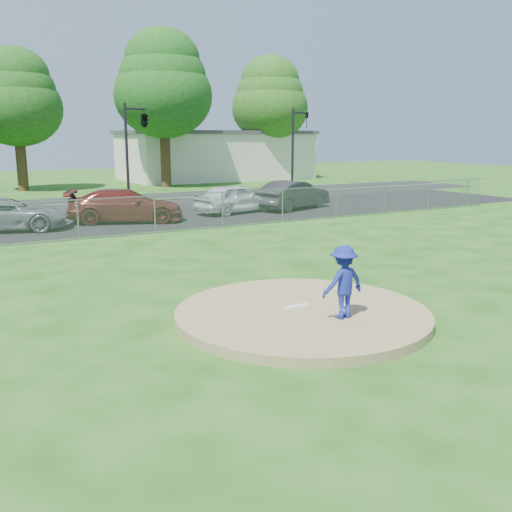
# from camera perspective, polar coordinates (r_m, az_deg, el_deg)

# --- Properties ---
(ground) EXTENTS (120.00, 120.00, 0.00)m
(ground) POSITION_cam_1_polar(r_m,az_deg,el_deg) (21.03, -10.76, 1.25)
(ground) COLOR #1A4D10
(ground) RESTS_ON ground
(pitchers_mound) EXTENTS (5.40, 5.40, 0.20)m
(pitchers_mound) POSITION_cam_1_polar(r_m,az_deg,el_deg) (12.21, 4.63, -5.83)
(pitchers_mound) COLOR #907B4F
(pitchers_mound) RESTS_ON ground
(pitching_rubber) EXTENTS (0.60, 0.15, 0.04)m
(pitching_rubber) POSITION_cam_1_polar(r_m,az_deg,el_deg) (12.34, 4.12, -5.05)
(pitching_rubber) COLOR white
(pitching_rubber) RESTS_ON pitchers_mound
(chain_link_fence) EXTENTS (40.00, 0.06, 1.50)m
(chain_link_fence) POSITION_cam_1_polar(r_m,az_deg,el_deg) (22.80, -12.46, 3.90)
(chain_link_fence) COLOR gray
(chain_link_fence) RESTS_ON ground
(parking_lot) EXTENTS (50.00, 8.00, 0.01)m
(parking_lot) POSITION_cam_1_polar(r_m,az_deg,el_deg) (27.20, -15.20, 3.44)
(parking_lot) COLOR black
(parking_lot) RESTS_ON ground
(street) EXTENTS (60.00, 7.00, 0.01)m
(street) POSITION_cam_1_polar(r_m,az_deg,el_deg) (34.46, -18.33, 4.95)
(street) COLOR black
(street) RESTS_ON ground
(commercial_building) EXTENTS (16.40, 9.40, 4.30)m
(commercial_building) POSITION_cam_1_polar(r_m,az_deg,el_deg) (52.71, -4.12, 10.07)
(commercial_building) COLOR beige
(commercial_building) RESTS_ON ground
(tree_center) EXTENTS (6.16, 6.16, 9.84)m
(tree_center) POSITION_cam_1_polar(r_m,az_deg,el_deg) (44.05, -22.87, 14.45)
(tree_center) COLOR #3C2716
(tree_center) RESTS_ON ground
(tree_right) EXTENTS (7.28, 7.28, 11.63)m
(tree_right) POSITION_cam_1_polar(r_m,az_deg,el_deg) (44.60, -9.27, 16.69)
(tree_right) COLOR #3B2515
(tree_right) RESTS_ON ground
(tree_far_right) EXTENTS (6.72, 6.72, 10.74)m
(tree_far_right) POSITION_cam_1_polar(r_m,az_deg,el_deg) (52.02, 1.40, 15.47)
(tree_far_right) COLOR #342513
(tree_far_right) RESTS_ON ground
(traffic_signal_center) EXTENTS (1.42, 2.48, 5.60)m
(traffic_signal_center) POSITION_cam_1_polar(r_m,az_deg,el_deg) (33.33, -11.29, 13.05)
(traffic_signal_center) COLOR black
(traffic_signal_center) RESTS_ON ground
(traffic_signal_right) EXTENTS (1.28, 0.20, 5.60)m
(traffic_signal_right) POSITION_cam_1_polar(r_m,az_deg,el_deg) (37.84, 4.00, 11.19)
(traffic_signal_right) COLOR black
(traffic_signal_right) RESTS_ON ground
(pitcher) EXTENTS (0.98, 0.59, 1.49)m
(pitcher) POSITION_cam_1_polar(r_m,az_deg,el_deg) (11.57, 8.72, -2.59)
(pitcher) COLOR navy
(pitcher) RESTS_ON pitchers_mound
(parked_car_gray) EXTENTS (5.20, 3.36, 1.33)m
(parked_car_gray) POSITION_cam_1_polar(r_m,az_deg,el_deg) (25.48, -23.65, 3.83)
(parked_car_gray) COLOR slate
(parked_car_gray) RESTS_ON parking_lot
(parked_car_darkred) EXTENTS (5.51, 3.76, 1.48)m
(parked_car_darkred) POSITION_cam_1_polar(r_m,az_deg,el_deg) (26.37, -12.89, 4.93)
(parked_car_darkred) COLOR maroon
(parked_car_darkred) RESTS_ON parking_lot
(parked_car_pearl) EXTENTS (4.55, 2.64, 1.46)m
(parked_car_pearl) POSITION_cam_1_polar(r_m,az_deg,el_deg) (28.84, -2.16, 5.77)
(parked_car_pearl) COLOR silver
(parked_car_pearl) RESTS_ON parking_lot
(parked_car_charcoal) EXTENTS (4.84, 3.03, 1.51)m
(parked_car_charcoal) POSITION_cam_1_polar(r_m,az_deg,el_deg) (30.38, 3.77, 6.11)
(parked_car_charcoal) COLOR #262629
(parked_car_charcoal) RESTS_ON parking_lot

